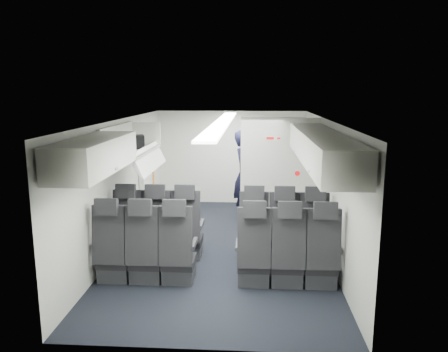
# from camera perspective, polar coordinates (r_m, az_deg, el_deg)

# --- Properties ---
(cabin_shell) EXTENTS (3.41, 6.01, 2.16)m
(cabin_shell) POSITION_cam_1_polar(r_m,az_deg,el_deg) (7.20, -0.20, -0.82)
(cabin_shell) COLOR black
(cabin_shell) RESTS_ON ground
(seat_row_front) EXTENTS (3.33, 0.56, 1.24)m
(seat_row_front) POSITION_cam_1_polar(r_m,az_deg,el_deg) (6.88, -0.49, -7.63)
(seat_row_front) COLOR black
(seat_row_front) RESTS_ON cabin_shell
(seat_row_mid) EXTENTS (3.33, 0.56, 1.24)m
(seat_row_mid) POSITION_cam_1_polar(r_m,az_deg,el_deg) (6.04, -1.11, -10.38)
(seat_row_mid) COLOR black
(seat_row_mid) RESTS_ON cabin_shell
(overhead_bin_left_rear) EXTENTS (0.53, 1.80, 0.40)m
(overhead_bin_left_rear) POSITION_cam_1_polar(r_m,az_deg,el_deg) (5.42, -16.61, 2.63)
(overhead_bin_left_rear) COLOR white
(overhead_bin_left_rear) RESTS_ON cabin_shell
(overhead_bin_left_front_open) EXTENTS (0.64, 1.70, 0.72)m
(overhead_bin_left_front_open) POSITION_cam_1_polar(r_m,az_deg,el_deg) (7.10, -12.06, 3.78)
(overhead_bin_left_front_open) COLOR #9E9E93
(overhead_bin_left_front_open) RESTS_ON cabin_shell
(overhead_bin_right_rear) EXTENTS (0.53, 1.80, 0.40)m
(overhead_bin_right_rear) POSITION_cam_1_polar(r_m,az_deg,el_deg) (5.17, 13.96, 2.37)
(overhead_bin_right_rear) COLOR white
(overhead_bin_right_rear) RESTS_ON cabin_shell
(overhead_bin_right_front) EXTENTS (0.53, 1.70, 0.40)m
(overhead_bin_right_front) POSITION_cam_1_polar(r_m,az_deg,el_deg) (6.89, 11.40, 4.61)
(overhead_bin_right_front) COLOR white
(overhead_bin_right_front) RESTS_ON cabin_shell
(bulkhead_partition) EXTENTS (1.40, 0.15, 2.13)m
(bulkhead_partition) POSITION_cam_1_polar(r_m,az_deg,el_deg) (8.00, 7.21, -0.05)
(bulkhead_partition) COLOR silver
(bulkhead_partition) RESTS_ON cabin_shell
(galley_unit) EXTENTS (0.85, 0.52, 1.90)m
(galley_unit) POSITION_cam_1_polar(r_m,az_deg,el_deg) (9.90, 6.34, 1.40)
(galley_unit) COLOR #939399
(galley_unit) RESTS_ON cabin_shell
(boarding_door) EXTENTS (0.12, 1.27, 1.86)m
(boarding_door) POSITION_cam_1_polar(r_m,az_deg,el_deg) (8.99, -10.01, 0.33)
(boarding_door) COLOR silver
(boarding_door) RESTS_ON cabin_shell
(flight_attendant) EXTENTS (0.48, 0.70, 1.85)m
(flight_attendant) POSITION_cam_1_polar(r_m,az_deg,el_deg) (8.80, 2.72, 0.05)
(flight_attendant) COLOR black
(flight_attendant) RESTS_ON ground
(carry_on_bag) EXTENTS (0.43, 0.36, 0.22)m
(carry_on_bag) POSITION_cam_1_polar(r_m,az_deg,el_deg) (7.21, -11.87, 4.37)
(carry_on_bag) COLOR black
(carry_on_bag) RESTS_ON overhead_bin_left_front_open
(papers) EXTENTS (0.21, 0.03, 0.15)m
(papers) POSITION_cam_1_polar(r_m,az_deg,el_deg) (8.73, 3.96, 0.41)
(papers) COLOR white
(papers) RESTS_ON flight_attendant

